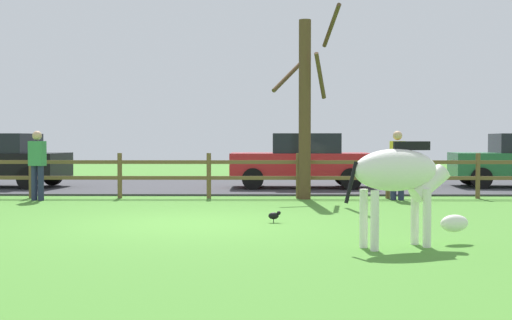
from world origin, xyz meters
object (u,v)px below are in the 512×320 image
(crow_on_grass, at_px, (274,215))
(visitor_right_of_tree, at_px, (397,162))
(bare_tree, at_px, (306,104))
(zebra, at_px, (401,178))
(parked_car_red, at_px, (302,160))
(visitor_left_of_tree, at_px, (37,162))

(crow_on_grass, bearing_deg, visitor_right_of_tree, 55.85)
(bare_tree, distance_m, zebra, 7.43)
(visitor_right_of_tree, bearing_deg, parked_car_red, 121.39)
(bare_tree, xyz_separation_m, zebra, (0.83, -7.26, -1.36))
(parked_car_red, height_order, visitor_right_of_tree, visitor_right_of_tree)
(zebra, bearing_deg, crow_on_grass, 122.38)
(zebra, relative_size, parked_car_red, 0.46)
(zebra, relative_size, crow_on_grass, 8.56)
(parked_car_red, xyz_separation_m, visitor_left_of_tree, (-6.42, -3.63, 0.06))
(crow_on_grass, bearing_deg, visitor_left_of_tree, 142.88)
(zebra, relative_size, visitor_right_of_tree, 1.12)
(visitor_left_of_tree, bearing_deg, zebra, -43.40)
(bare_tree, xyz_separation_m, parked_car_red, (0.08, 3.15, -1.44))
(crow_on_grass, bearing_deg, parked_car_red, 83.41)
(bare_tree, distance_m, visitor_right_of_tree, 2.57)
(parked_car_red, relative_size, visitor_right_of_tree, 2.45)
(crow_on_grass, distance_m, visitor_right_of_tree, 5.37)
(bare_tree, height_order, parked_car_red, bare_tree)
(zebra, xyz_separation_m, crow_on_grass, (-1.65, 2.60, -0.80))
(crow_on_grass, xyz_separation_m, parked_car_red, (0.90, 7.80, 0.72))
(visitor_left_of_tree, bearing_deg, bare_tree, 4.30)
(crow_on_grass, relative_size, parked_car_red, 0.05)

